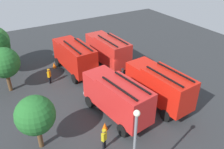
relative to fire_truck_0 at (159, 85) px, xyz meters
The scene contains 15 objects.
ground_plane 5.89m from the fire_truck_0, 23.07° to the left, with size 49.27×49.27×0.00m, color #2D3033.
fire_truck_0 is the anchor object (origin of this frame).
fire_truck_1 9.54m from the fire_truck_0, ahead, with size 7.27×2.93×3.88m.
fire_truck_2 4.41m from the fire_truck_0, 84.24° to the left, with size 7.45×3.47×3.88m.
fire_truck_3 10.85m from the fire_truck_0, 23.70° to the left, with size 7.30×3.02×3.88m.
firefighter_0 12.04m from the fire_truck_0, 40.93° to the left, with size 0.47×0.46×1.74m.
firefighter_1 4.83m from the fire_truck_0, 34.14° to the right, with size 0.37×0.48×1.65m.
firefighter_2 7.71m from the fire_truck_0, 108.11° to the left, with size 0.40×0.48×1.84m.
firefighter_3 5.08m from the fire_truck_0, 10.12° to the left, with size 0.44×0.48×1.81m.
tree_0 11.39m from the fire_truck_0, 88.38° to the left, with size 2.93×2.93×4.55m.
tree_1 15.48m from the fire_truck_0, 50.65° to the left, with size 3.14×3.14×4.86m.
traffic_cone_0 13.96m from the fire_truck_0, 26.76° to the left, with size 0.50×0.50×0.72m, color #F2600C.
traffic_cone_1 6.50m from the fire_truck_0, 95.66° to the left, with size 0.51×0.51×0.72m, color #F2600C.
traffic_cone_2 9.96m from the fire_truck_0, 17.35° to the right, with size 0.51×0.51×0.73m, color #F2600C.
lamppost 10.09m from the fire_truck_0, 130.57° to the left, with size 0.36×0.36×6.61m.
Camera 1 is at (-18.71, 11.13, 13.91)m, focal length 37.41 mm.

